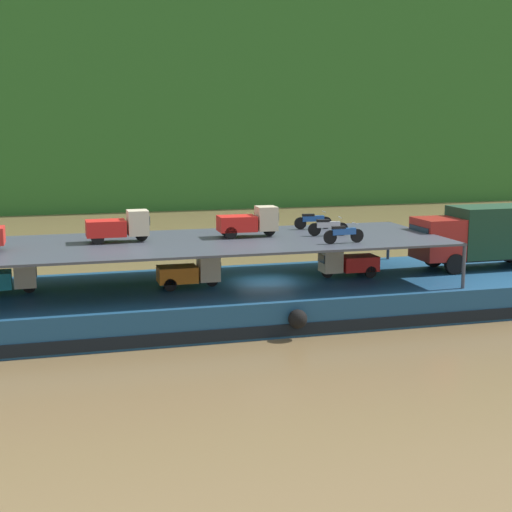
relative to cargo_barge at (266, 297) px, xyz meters
name	(u,v)px	position (x,y,z in m)	size (l,w,h in m)	color
ground_plane	(266,313)	(0.00, 0.03, -0.75)	(400.00, 400.00, 0.00)	brown
hillside_far_bank	(123,51)	(0.00, 60.82, 16.49)	(125.02, 38.78, 30.62)	#286023
cargo_barge	(266,297)	(0.00, 0.00, 0.00)	(32.75, 9.15, 1.50)	navy
covered_lorry	(484,235)	(11.39, 0.22, 2.44)	(7.88, 2.36, 3.10)	maroon
cargo_rack	(184,243)	(-3.80, 0.03, 2.69)	(23.55, 7.73, 2.00)	#383D47
mini_truck_lower_stern	(4,278)	(-11.44, 0.45, 1.44)	(2.76, 1.23, 1.38)	teal
mini_truck_lower_aft	(190,272)	(-3.63, -0.36, 1.44)	(2.75, 1.22, 1.38)	orange
mini_truck_lower_mid	(347,262)	(3.97, -0.01, 1.44)	(2.75, 1.22, 1.38)	red
mini_truck_upper_mid	(119,226)	(-6.57, 0.72, 3.44)	(2.74, 1.20, 1.38)	red
mini_truck_upper_fore	(249,222)	(-0.65, 0.71, 3.44)	(2.76, 1.24, 1.38)	red
motorcycle_upper_port	(343,233)	(2.80, -2.29, 3.18)	(1.90, 0.55, 0.87)	black
motorcycle_upper_centre	(328,226)	(2.97, 0.03, 3.18)	(1.89, 0.55, 0.87)	black
motorcycle_upper_stbd	(313,220)	(3.06, 2.34, 3.18)	(1.90, 0.55, 0.87)	black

